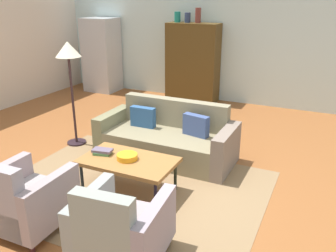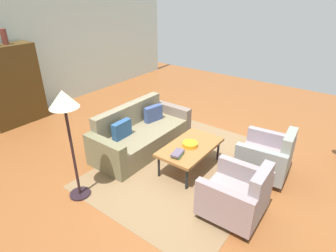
{
  "view_description": "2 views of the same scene",
  "coord_description": "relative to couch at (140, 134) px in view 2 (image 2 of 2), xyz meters",
  "views": [
    {
      "loc": [
        2.0,
        -3.91,
        2.42
      ],
      "look_at": [
        0.06,
        0.2,
        0.73
      ],
      "focal_mm": 38.2,
      "sensor_mm": 36.0,
      "label": 1
    },
    {
      "loc": [
        -3.74,
        -2.6,
        2.92
      ],
      "look_at": [
        -0.27,
        -0.0,
        0.74
      ],
      "focal_mm": 29.68,
      "sensor_mm": 36.0,
      "label": 2
    }
  ],
  "objects": [
    {
      "name": "vase_small",
      "position": [
        -0.73,
        3.1,
        1.67
      ],
      "size": [
        0.13,
        0.13,
        0.32
      ],
      "primitive_type": "cylinder",
      "color": "brown",
      "rests_on": "cabinet"
    },
    {
      "name": "armchair_right",
      "position": [
        0.61,
        -2.35,
        0.06
      ],
      "size": [
        0.87,
        0.87,
        0.88
      ],
      "rotation": [
        0.0,
        0.0,
        0.1
      ],
      "color": "#30241C",
      "rests_on": "ground"
    },
    {
      "name": "book_stack",
      "position": [
        -0.39,
        -1.19,
        0.2
      ],
      "size": [
        0.28,
        0.2,
        0.07
      ],
      "color": "#437547",
      "rests_on": "coffee_table"
    },
    {
      "name": "ground_plane",
      "position": [
        0.2,
        -0.76,
        -0.29
      ],
      "size": [
        11.08,
        11.08,
        0.0
      ],
      "primitive_type": "plane",
      "color": "brown"
    },
    {
      "name": "cabinet",
      "position": [
        -0.83,
        3.1,
        0.61
      ],
      "size": [
        1.2,
        0.51,
        1.8
      ],
      "color": "#4C3616",
      "rests_on": "ground"
    },
    {
      "name": "coffee_table",
      "position": [
        -0.0,
        -1.19,
        0.12
      ],
      "size": [
        1.2,
        0.7,
        0.45
      ],
      "color": "black",
      "rests_on": "ground"
    },
    {
      "name": "armchair_left",
      "position": [
        -0.6,
        -2.35,
        0.06
      ],
      "size": [
        0.82,
        0.82,
        0.88
      ],
      "rotation": [
        0.0,
        0.0,
        0.02
      ],
      "color": "#392B18",
      "rests_on": "ground"
    },
    {
      "name": "couch",
      "position": [
        0.0,
        0.0,
        0.0
      ],
      "size": [
        2.1,
        0.91,
        0.86
      ],
      "rotation": [
        0.0,
        0.0,
        3.14
      ],
      "color": "#817658",
      "rests_on": "ground"
    },
    {
      "name": "fruit_bowl",
      "position": [
        -0.01,
        -1.19,
        0.2
      ],
      "size": [
        0.26,
        0.26,
        0.07
      ],
      "primitive_type": "cylinder",
      "color": "orange",
      "rests_on": "coffee_table"
    },
    {
      "name": "wall_back",
      "position": [
        0.2,
        3.45,
        1.11
      ],
      "size": [
        9.23,
        0.12,
        2.8
      ],
      "primitive_type": "cube",
      "color": "silver",
      "rests_on": "ground"
    },
    {
      "name": "floor_lamp",
      "position": [
        -1.64,
        -0.21,
        1.16
      ],
      "size": [
        0.4,
        0.4,
        1.72
      ],
      "color": "black",
      "rests_on": "ground"
    },
    {
      "name": "area_rug",
      "position": [
        -0.0,
        -1.14,
        -0.28
      ],
      "size": [
        3.4,
        2.6,
        0.01
      ],
      "primitive_type": "cube",
      "color": "olive",
      "rests_on": "ground"
    }
  ]
}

